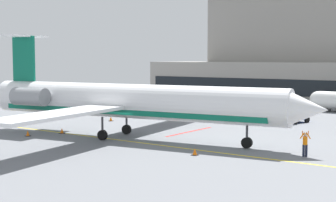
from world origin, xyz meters
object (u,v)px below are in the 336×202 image
at_px(regional_jet, 123,101).
at_px(marshaller, 305,144).
at_px(baggage_tug, 267,107).
at_px(belt_loader, 294,115).

distance_m(regional_jet, marshaller, 17.02).
bearing_deg(baggage_tug, marshaller, -59.91).
xyz_separation_m(baggage_tug, marshaller, (15.13, -26.12, 0.14)).
height_order(regional_jet, marshaller, regional_jet).
relative_size(regional_jet, belt_loader, 10.17).
height_order(baggage_tug, belt_loader, belt_loader).
distance_m(regional_jet, baggage_tug, 27.41).
height_order(baggage_tug, marshaller, marshaller).
bearing_deg(regional_jet, marshaller, 3.82).
distance_m(baggage_tug, belt_loader, 10.55).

